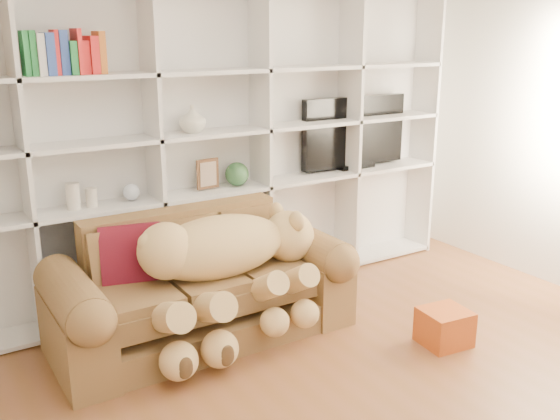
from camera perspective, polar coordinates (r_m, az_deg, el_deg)
wall_back at (r=4.89m, az=-7.53°, el=7.87°), size 5.00×0.02×2.70m
bookshelf at (r=4.68m, az=-9.48°, el=6.87°), size 4.43×0.35×2.40m
sofa at (r=4.33m, az=-7.24°, el=-7.49°), size 2.00×0.86×0.84m
teddy_bear at (r=4.13m, az=-4.97°, el=-4.70°), size 1.42×0.80×0.82m
throw_pillow at (r=4.19m, az=-13.43°, el=-4.01°), size 0.44×0.32×0.42m
gift_box at (r=4.40m, az=14.80°, el=-10.31°), size 0.33×0.32×0.24m
tv at (r=5.54m, az=6.79°, el=7.01°), size 1.06×0.18×0.63m
picture_frame at (r=4.77m, az=-6.63°, el=3.31°), size 0.19×0.04×0.23m
green_vase at (r=4.89m, az=-3.96°, el=3.30°), size 0.19×0.19×0.19m
figurine_tall at (r=4.45m, az=-18.39°, el=1.20°), size 0.10×0.10×0.18m
figurine_short at (r=4.49m, az=-16.85°, el=1.11°), size 0.08×0.08×0.13m
snow_globe at (r=4.57m, az=-13.44°, el=1.61°), size 0.12×0.12×0.12m
shelf_vase at (r=4.65m, az=-8.01°, el=8.26°), size 0.25×0.25×0.20m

